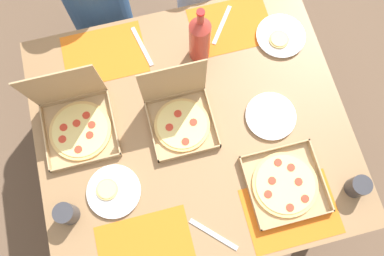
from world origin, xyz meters
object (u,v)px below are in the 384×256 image
pizza_box_edge_far (285,184)px  soda_bottle (200,38)px  plate_near_left (113,191)px  plate_far_left (280,36)px  pizza_box_corner_right (180,116)px  cup_clear_left (67,214)px  pizza_box_center (77,121)px  plate_near_right (271,116)px  cup_dark (358,186)px  diner_left_seat (98,4)px

pizza_box_edge_far → soda_bottle: 0.68m
plate_near_left → plate_far_left: 0.99m
pizza_box_corner_right → pizza_box_edge_far: size_ratio=1.00×
pizza_box_edge_far → plate_far_left: bearing=73.4°
soda_bottle → cup_clear_left: (-0.67, -0.55, -0.08)m
pizza_box_center → plate_far_left: size_ratio=1.49×
plate_near_right → cup_dark: cup_dark is taller
pizza_box_corner_right → pizza_box_center: 0.42m
plate_near_right → soda_bottle: 0.44m
cup_dark → cup_clear_left: (-1.11, 0.18, 0.01)m
plate_far_left → cup_dark: 0.72m
plate_near_left → soda_bottle: 0.71m
plate_near_left → soda_bottle: (0.48, 0.51, 0.12)m
soda_bottle → cup_clear_left: 0.87m
plate_far_left → cup_dark: cup_dark is taller
soda_bottle → pizza_box_center: bearing=-160.7°
plate_near_left → cup_clear_left: cup_clear_left is taller
pizza_box_center → cup_dark: pizza_box_center is taller
soda_bottle → cup_clear_left: size_ratio=3.19×
diner_left_seat → pizza_box_edge_far: bearing=-63.0°
pizza_box_edge_far → plate_near_right: pizza_box_edge_far is taller
pizza_box_edge_far → soda_bottle: size_ratio=0.92×
pizza_box_edge_far → plate_near_right: bearing=83.5°
pizza_box_edge_far → plate_near_left: 0.68m
plate_near_left → cup_dark: size_ratio=2.38×
pizza_box_center → cup_clear_left: bearing=-105.4°
cup_dark → diner_left_seat: (-0.85, 1.24, -0.25)m
pizza_box_edge_far → diner_left_seat: bearing=117.0°
pizza_box_corner_right → cup_dark: pizza_box_corner_right is taller
plate_near_right → cup_dark: 0.44m
pizza_box_center → pizza_box_edge_far: pizza_box_center is taller
pizza_box_edge_far → cup_clear_left: (-0.85, 0.09, 0.04)m
pizza_box_center → plate_near_right: pizza_box_center is taller
plate_far_left → plate_near_right: 0.38m
pizza_box_center → plate_near_left: pizza_box_center is taller
diner_left_seat → plate_near_left: bearing=-94.3°
diner_left_seat → plate_near_right: bearing=-54.4°
pizza_box_center → soda_bottle: size_ratio=1.01×
pizza_box_corner_right → cup_clear_left: bearing=-151.7°
pizza_box_corner_right → plate_near_right: (0.37, -0.08, -0.04)m
plate_near_left → cup_clear_left: 0.19m
pizza_box_corner_right → soda_bottle: bearing=61.1°
pizza_box_corner_right → plate_near_left: bearing=-145.4°
soda_bottle → cup_clear_left: bearing=-140.2°
pizza_box_center → plate_far_left: bearing=11.1°
plate_near_right → diner_left_seat: (-0.62, 0.87, -0.21)m
plate_near_right → cup_dark: bearing=-57.9°
pizza_box_center → diner_left_seat: (0.16, 0.71, -0.25)m
pizza_box_edge_far → diner_left_seat: diner_left_seat is taller
plate_far_left → plate_near_right: bearing=-114.2°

